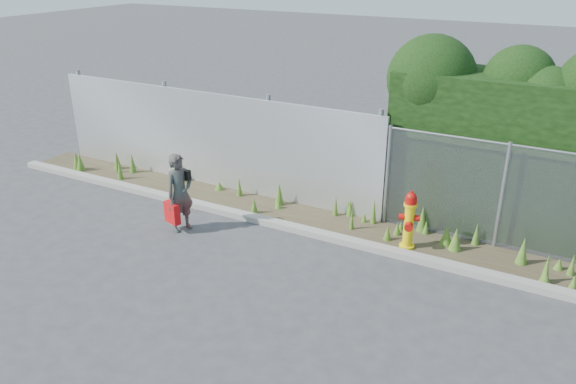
# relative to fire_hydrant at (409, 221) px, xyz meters

# --- Properties ---
(ground) EXTENTS (80.00, 80.00, 0.00)m
(ground) POSITION_rel_fire_hydrant_xyz_m (-1.78, -2.18, -0.56)
(ground) COLOR #3B3A3D
(ground) RESTS_ON ground
(curb) EXTENTS (16.00, 0.22, 0.12)m
(curb) POSITION_rel_fire_hydrant_xyz_m (-1.78, -0.38, -0.50)
(curb) COLOR gray
(curb) RESTS_ON ground
(weed_strip) EXTENTS (16.00, 1.30, 0.54)m
(weed_strip) POSITION_rel_fire_hydrant_xyz_m (-1.81, 0.32, -0.41)
(weed_strip) COLOR #3E3523
(weed_strip) RESTS_ON ground
(corrugated_fence) EXTENTS (8.50, 0.21, 2.30)m
(corrugated_fence) POSITION_rel_fire_hydrant_xyz_m (-5.03, 0.83, 0.55)
(corrugated_fence) COLOR silver
(corrugated_fence) RESTS_ON ground
(chainlink_fence) EXTENTS (6.50, 0.07, 2.05)m
(chainlink_fence) POSITION_rel_fire_hydrant_xyz_m (2.47, 0.82, 0.47)
(chainlink_fence) COLOR gray
(chainlink_fence) RESTS_ON ground
(fire_hydrant) EXTENTS (0.38, 0.34, 1.15)m
(fire_hydrant) POSITION_rel_fire_hydrant_xyz_m (0.00, 0.00, 0.00)
(fire_hydrant) COLOR yellow
(fire_hydrant) RESTS_ON ground
(woman) EXTENTS (0.55, 0.66, 1.57)m
(woman) POSITION_rel_fire_hydrant_xyz_m (-4.14, -1.36, 0.23)
(woman) COLOR #0E5D50
(woman) RESTS_ON ground
(red_tote_bag) EXTENTS (0.38, 0.14, 0.49)m
(red_tote_bag) POSITION_rel_fire_hydrant_xyz_m (-4.25, -1.51, -0.16)
(red_tote_bag) COLOR #AE0E09
(black_shoulder_bag) EXTENTS (0.26, 0.11, 0.19)m
(black_shoulder_bag) POSITION_rel_fire_hydrant_xyz_m (-4.10, -1.24, 0.57)
(black_shoulder_bag) COLOR black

